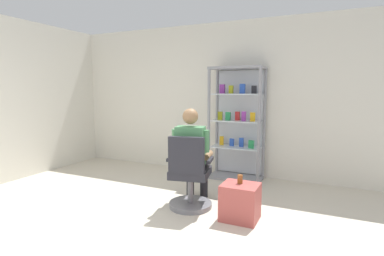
# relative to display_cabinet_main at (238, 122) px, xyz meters

# --- Properties ---
(ground_plane) EXTENTS (7.20, 7.20, 0.00)m
(ground_plane) POSITION_rel_display_cabinet_main_xyz_m (-0.40, -2.76, -0.97)
(ground_plane) COLOR beige
(back_wall) EXTENTS (6.00, 0.10, 2.70)m
(back_wall) POSITION_rel_display_cabinet_main_xyz_m (-0.40, 0.24, 0.38)
(back_wall) COLOR silver
(back_wall) RESTS_ON ground
(display_cabinet_main) EXTENTS (0.90, 0.45, 1.90)m
(display_cabinet_main) POSITION_rel_display_cabinet_main_xyz_m (0.00, 0.00, 0.00)
(display_cabinet_main) COLOR gray
(display_cabinet_main) RESTS_ON ground
(office_chair) EXTENTS (0.61, 0.57, 0.96)m
(office_chair) POSITION_rel_display_cabinet_main_xyz_m (-0.16, -1.60, -0.57)
(office_chair) COLOR slate
(office_chair) RESTS_ON ground
(seated_shopkeeper) EXTENTS (0.54, 0.61, 1.29)m
(seated_shopkeeper) POSITION_rel_display_cabinet_main_xyz_m (-0.19, -1.44, -0.25)
(seated_shopkeeper) COLOR black
(seated_shopkeeper) RESTS_ON ground
(storage_crate) EXTENTS (0.42, 0.37, 0.43)m
(storage_crate) POSITION_rel_display_cabinet_main_xyz_m (0.53, -1.65, -0.75)
(storage_crate) COLOR #B24C47
(storage_crate) RESTS_ON ground
(tea_glass) EXTENTS (0.06, 0.06, 0.10)m
(tea_glass) POSITION_rel_display_cabinet_main_xyz_m (0.51, -1.62, -0.49)
(tea_glass) COLOR brown
(tea_glass) RESTS_ON storage_crate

